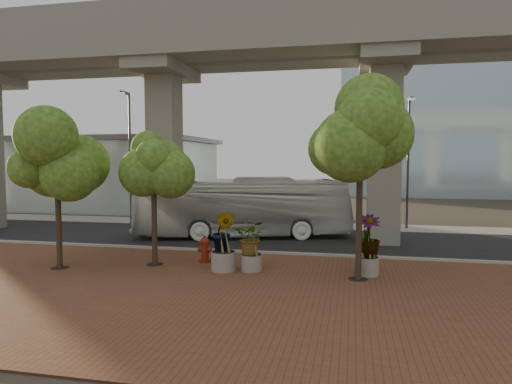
# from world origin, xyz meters

# --- Properties ---
(ground) EXTENTS (160.00, 160.00, 0.00)m
(ground) POSITION_xyz_m (0.00, 0.00, 0.00)
(ground) COLOR #312D24
(ground) RESTS_ON ground
(brick_plaza) EXTENTS (70.00, 13.00, 0.06)m
(brick_plaza) POSITION_xyz_m (0.00, -8.00, 0.03)
(brick_plaza) COLOR brown
(brick_plaza) RESTS_ON ground
(asphalt_road) EXTENTS (90.00, 8.00, 0.04)m
(asphalt_road) POSITION_xyz_m (0.00, 2.00, 0.02)
(asphalt_road) COLOR black
(asphalt_road) RESTS_ON ground
(curb_strip) EXTENTS (70.00, 0.25, 0.16)m
(curb_strip) POSITION_xyz_m (0.00, -2.00, 0.08)
(curb_strip) COLOR #A09D95
(curb_strip) RESTS_ON ground
(far_sidewalk) EXTENTS (90.00, 3.00, 0.06)m
(far_sidewalk) POSITION_xyz_m (0.00, 7.50, 0.03)
(far_sidewalk) COLOR #A09D95
(far_sidewalk) RESTS_ON ground
(transit_viaduct) EXTENTS (72.00, 5.60, 12.40)m
(transit_viaduct) POSITION_xyz_m (0.00, 2.00, 7.29)
(transit_viaduct) COLOR gray
(transit_viaduct) RESTS_ON ground
(station_pavilion) EXTENTS (23.00, 13.00, 6.30)m
(station_pavilion) POSITION_xyz_m (-20.00, 16.00, 3.22)
(station_pavilion) COLOR #AEC0C7
(station_pavilion) RESTS_ON ground
(transit_bus) EXTENTS (12.22, 5.77, 3.32)m
(transit_bus) POSITION_xyz_m (-1.56, 2.34, 1.66)
(transit_bus) COLOR silver
(transit_bus) RESTS_ON ground
(fire_hydrant) EXTENTS (0.56, 0.50, 1.11)m
(fire_hydrant) POSITION_xyz_m (-1.59, -4.24, 0.59)
(fire_hydrant) COLOR maroon
(fire_hydrant) RESTS_ON ground
(planter_front) EXTENTS (1.80, 1.80, 1.98)m
(planter_front) POSITION_xyz_m (0.65, -5.32, 1.26)
(planter_front) COLOR gray
(planter_front) RESTS_ON ground
(planter_right) EXTENTS (2.11, 2.11, 2.26)m
(planter_right) POSITION_xyz_m (5.00, -5.05, 1.43)
(planter_right) COLOR #A8A197
(planter_right) RESTS_ON ground
(planter_left) EXTENTS (2.10, 2.10, 2.31)m
(planter_left) POSITION_xyz_m (-0.41, -5.50, 1.46)
(planter_left) COLOR gray
(planter_left) RESTS_ON ground
(street_tree_far_west) EXTENTS (3.68, 3.68, 6.01)m
(street_tree_far_west) POSITION_xyz_m (-6.87, -6.44, 4.37)
(street_tree_far_west) COLOR #423626
(street_tree_far_west) RESTS_ON ground
(street_tree_near_west) EXTENTS (3.17, 3.17, 5.48)m
(street_tree_near_west) POSITION_xyz_m (-3.45, -5.09, 4.08)
(street_tree_near_west) COLOR #423626
(street_tree_near_west) RESTS_ON ground
(street_tree_near_east) EXTENTS (4.19, 4.19, 7.26)m
(street_tree_near_east) POSITION_xyz_m (4.67, -5.75, 5.38)
(street_tree_near_east) COLOR #423626
(street_tree_near_east) RESTS_ON ground
(streetlamp_west) EXTENTS (0.43, 1.26, 8.73)m
(streetlamp_west) POSITION_xyz_m (-10.13, 5.74, 5.09)
(streetlamp_west) COLOR #313237
(streetlamp_west) RESTS_ON ground
(streetlamp_east) EXTENTS (0.40, 1.17, 8.08)m
(streetlamp_east) POSITION_xyz_m (7.80, 7.39, 4.72)
(streetlamp_east) COLOR #303035
(streetlamp_east) RESTS_ON ground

